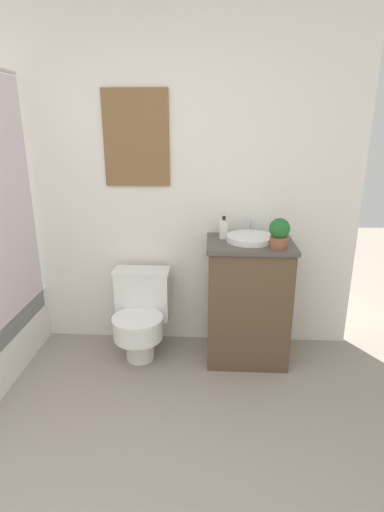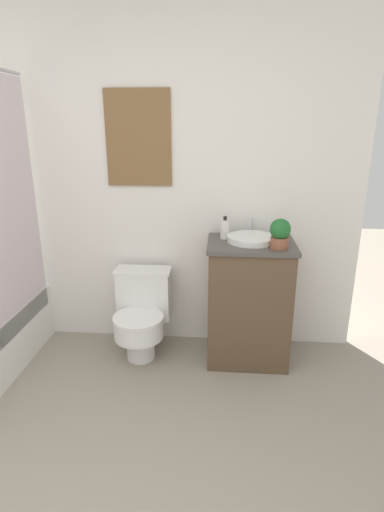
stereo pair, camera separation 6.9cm
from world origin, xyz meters
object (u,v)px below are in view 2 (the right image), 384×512
toilet (142,312)px  soap_bottle (225,229)px  sink (251,239)px  potted_plant (280,233)px

toilet → soap_bottle: 0.87m
sink → potted_plant: bearing=-40.0°
sink → soap_bottle: (-0.18, 0.06, 0.05)m
toilet → potted_plant: size_ratio=3.25×
toilet → soap_bottle: soap_bottle is taller
soap_bottle → potted_plant: (0.35, -0.20, 0.03)m
sink → soap_bottle: 0.20m
sink → soap_bottle: bearing=161.3°
toilet → sink: sink is taller
toilet → soap_bottle: (0.60, 0.09, 0.62)m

